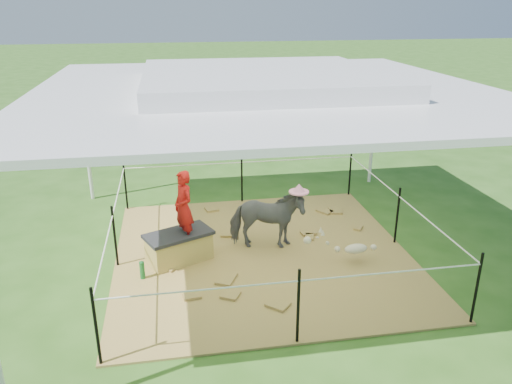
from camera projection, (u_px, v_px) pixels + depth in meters
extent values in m
plane|color=#2D5919|center=(262.00, 255.00, 7.99)|extent=(90.00, 90.00, 0.00)
cube|color=brown|center=(262.00, 254.00, 7.99)|extent=(4.60, 4.60, 0.03)
cylinder|color=silver|center=(85.00, 137.00, 9.81)|extent=(0.07, 0.07, 2.60)
cylinder|color=silver|center=(374.00, 125.00, 10.77)|extent=(0.07, 0.07, 2.60)
cube|color=white|center=(263.00, 89.00, 7.05)|extent=(6.30, 6.30, 0.08)
cube|color=white|center=(263.00, 78.00, 7.00)|extent=(3.30, 3.30, 0.22)
cylinder|color=black|center=(125.00, 186.00, 9.53)|extent=(0.04, 0.04, 1.00)
cylinder|color=black|center=(242.00, 179.00, 9.89)|extent=(0.04, 0.04, 1.00)
cylinder|color=black|center=(350.00, 173.00, 10.25)|extent=(0.04, 0.04, 1.00)
cylinder|color=black|center=(115.00, 237.00, 7.46)|extent=(0.04, 0.04, 1.00)
cylinder|color=black|center=(397.00, 216.00, 8.17)|extent=(0.04, 0.04, 1.00)
cylinder|color=black|center=(96.00, 328.00, 5.39)|extent=(0.04, 0.04, 1.00)
cylinder|color=black|center=(298.00, 307.00, 5.75)|extent=(0.04, 0.04, 1.00)
cylinder|color=black|center=(476.00, 289.00, 6.10)|extent=(0.04, 0.04, 1.00)
cylinder|color=white|center=(242.00, 162.00, 9.76)|extent=(4.50, 0.02, 0.02)
cylinder|color=white|center=(299.00, 281.00, 5.62)|extent=(4.50, 0.02, 0.02)
cylinder|color=white|center=(399.00, 197.00, 8.05)|extent=(0.02, 4.50, 0.02)
cylinder|color=white|center=(112.00, 216.00, 7.33)|extent=(0.02, 4.50, 0.02)
cube|color=#AD923F|center=(179.00, 248.00, 7.68)|extent=(1.05, 0.82, 0.42)
cube|color=black|center=(178.00, 234.00, 7.60)|extent=(1.13, 0.89, 0.05)
imported|color=red|center=(183.00, 201.00, 7.42)|extent=(0.42, 0.49, 1.13)
cylinder|color=#166626|center=(142.00, 270.00, 7.21)|extent=(0.10, 0.10, 0.26)
imported|color=#4D4D52|center=(267.00, 220.00, 7.98)|extent=(1.26, 0.74, 1.01)
cylinder|color=#FF93C1|center=(267.00, 186.00, 7.77)|extent=(0.31, 0.31, 0.15)
cylinder|color=blue|center=(362.00, 128.00, 14.32)|extent=(0.60, 0.60, 0.82)
cube|color=brown|center=(267.00, 118.00, 15.65)|extent=(2.09, 1.69, 0.77)
cube|color=#55381D|center=(369.00, 104.00, 17.49)|extent=(2.46, 2.13, 0.86)
imported|color=#3383C2|center=(284.00, 110.00, 15.40)|extent=(0.67, 0.54, 1.33)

